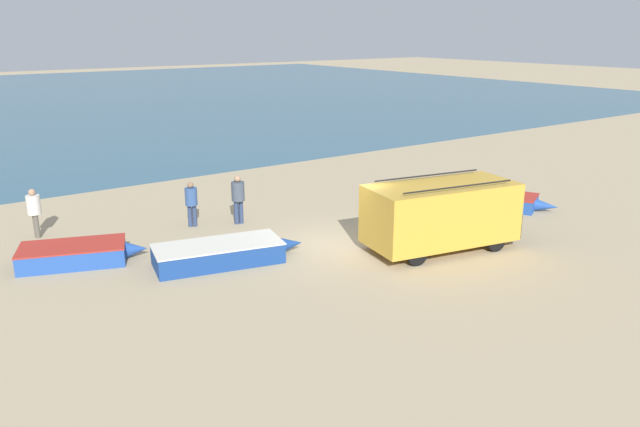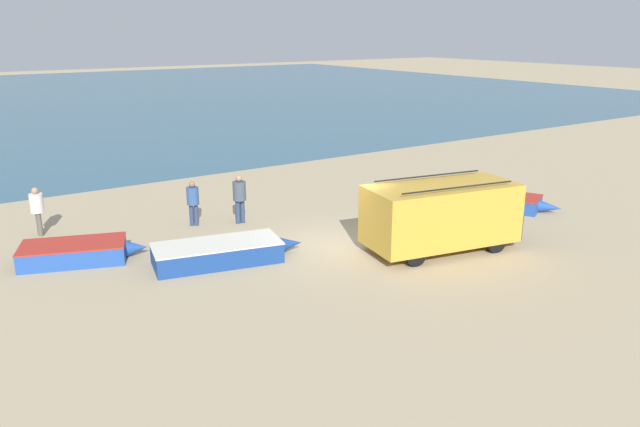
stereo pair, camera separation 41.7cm
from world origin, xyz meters
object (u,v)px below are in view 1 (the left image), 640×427
Objects in this scene: parked_van at (442,213)px; fisherman_1 at (238,195)px; fisherman_2 at (191,200)px; fishing_rowboat_1 at (223,253)px; fishing_rowboat_0 at (490,199)px; fisherman_0 at (34,209)px; fishing_rowboat_2 at (77,254)px.

parked_van is 2.89× the size of fisherman_1.
fisherman_1 reaches higher than fisherman_2.
fishing_rowboat_0 is at bearing 10.26° from fishing_rowboat_1.
fisherman_0 reaches higher than fishing_rowboat_1.
fisherman_2 is at bearing 72.96° from fisherman_1.
fishing_rowboat_0 is at bearing 35.38° from parked_van.
fisherman_0 is (-0.44, 3.32, 0.73)m from fishing_rowboat_2.
fisherman_0 is (-15.85, 6.36, 0.76)m from fishing_rowboat_0.
fisherman_2 reaches higher than fishing_rowboat_1.
parked_van is 6.02m from fishing_rowboat_0.
fishing_rowboat_1 is 1.24× the size of fishing_rowboat_2.
fishing_rowboat_1 reaches higher than fishing_rowboat_0.
fisherman_0 is at bearing 74.49° from fisherman_1.
parked_van is 1.09× the size of fishing_rowboat_1.
parked_van is at bearing 63.73° from fisherman_2.
fisherman_2 reaches higher than fishing_rowboat_0.
fisherman_2 is (4.43, 1.36, 0.69)m from fishing_rowboat_2.
fisherman_1 is 1.68m from fisherman_2.
fisherman_0 reaches higher than fisherman_2.
fisherman_1 is (2.31, 3.26, 0.77)m from fishing_rowboat_1.
fisherman_1 is at bearing 26.14° from fishing_rowboat_2.
parked_van is 3.17× the size of fisherman_2.
fishing_rowboat_1 reaches higher than fishing_rowboat_2.
fisherman_0 is at bearing 137.23° from fishing_rowboat_1.
parked_van reaches higher than fishing_rowboat_1.
fisherman_1 is at bearing 133.94° from parked_van.
fisherman_2 is at bearing 158.76° from fisherman_0.
parked_van is at bearing -9.22° from fishing_rowboat_2.
fisherman_0 reaches higher than fishing_rowboat_2.
fisherman_2 reaches higher than fishing_rowboat_2.
parked_van is at bearing -139.90° from fisherman_1.
fishing_rowboat_2 reaches higher than fishing_rowboat_0.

